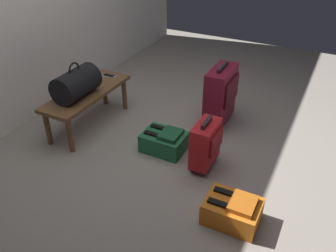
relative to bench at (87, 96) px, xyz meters
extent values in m
plane|color=gray|center=(-0.10, -0.94, -0.32)|extent=(6.60, 6.60, 0.00)
cube|color=brown|center=(0.00, 0.00, 0.04)|extent=(1.00, 0.36, 0.04)
cylinder|color=brown|center=(-0.44, -0.13, -0.15)|extent=(0.05, 0.05, 0.34)
cylinder|color=brown|center=(0.44, -0.13, -0.15)|extent=(0.05, 0.05, 0.34)
cylinder|color=brown|center=(-0.44, 0.13, -0.15)|extent=(0.05, 0.05, 0.34)
cylinder|color=brown|center=(0.44, 0.13, -0.15)|extent=(0.05, 0.05, 0.34)
cylinder|color=black|center=(-0.12, 0.00, 0.19)|extent=(0.44, 0.26, 0.26)
torus|color=black|center=(-0.12, 0.00, 0.33)|extent=(0.14, 0.02, 0.14)
cube|color=silver|center=(0.38, 0.01, 0.06)|extent=(0.07, 0.14, 0.01)
cube|color=black|center=(0.38, 0.01, 0.07)|extent=(0.06, 0.13, 0.00)
cube|color=maroon|center=(0.61, -1.14, 0.00)|extent=(0.44, 0.19, 0.54)
cube|color=#500E1C|center=(0.61, -1.25, 0.07)|extent=(0.35, 0.02, 0.24)
cube|color=#262628|center=(0.61, -1.14, 0.29)|extent=(0.25, 0.03, 0.04)
cylinder|color=black|center=(0.46, -1.07, -0.30)|extent=(0.02, 0.05, 0.05)
cylinder|color=black|center=(0.77, -1.07, -0.30)|extent=(0.02, 0.05, 0.05)
cube|color=red|center=(-0.10, -1.27, -0.09)|extent=(0.32, 0.16, 0.37)
cube|color=maroon|center=(-0.10, -1.37, -0.04)|extent=(0.26, 0.02, 0.17)
cube|color=#262628|center=(-0.10, -1.27, 0.12)|extent=(0.18, 0.03, 0.04)
cylinder|color=black|center=(-0.21, -1.22, -0.30)|extent=(0.02, 0.05, 0.05)
cylinder|color=black|center=(0.01, -1.22, -0.30)|extent=(0.02, 0.05, 0.05)
cube|color=#1E6038|center=(-0.05, -0.86, -0.24)|extent=(0.28, 0.38, 0.17)
cube|color=#184D2C|center=(-0.05, -0.93, -0.13)|extent=(0.21, 0.17, 0.04)
cube|color=black|center=(-0.11, -0.79, -0.14)|extent=(0.04, 0.19, 0.02)
cube|color=black|center=(0.02, -0.79, -0.14)|extent=(0.04, 0.19, 0.02)
cube|color=orange|center=(-0.58, -1.68, -0.24)|extent=(0.28, 0.38, 0.17)
cube|color=#AD5514|center=(-0.58, -1.74, -0.13)|extent=(0.21, 0.17, 0.04)
cube|color=black|center=(-0.65, -1.61, -0.14)|extent=(0.04, 0.19, 0.02)
cube|color=black|center=(-0.52, -1.61, -0.14)|extent=(0.04, 0.19, 0.02)
camera|label=1|loc=(-2.38, -2.08, 1.60)|focal=38.07mm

